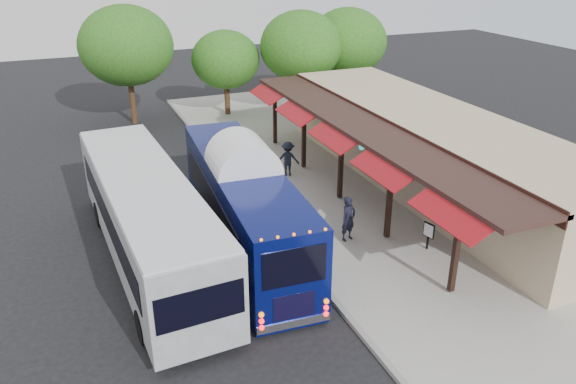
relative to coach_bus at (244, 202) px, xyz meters
name	(u,v)px	position (x,y,z in m)	size (l,w,h in m)	color
ground	(298,261)	(1.45, -1.68, -1.92)	(90.00, 90.00, 0.00)	black
sidewalk	(363,196)	(6.45, 2.32, -1.84)	(10.00, 40.00, 0.15)	#9E9B93
curb	(262,214)	(1.50, 2.32, -1.84)	(0.20, 40.00, 0.16)	gray
station_shelter	(428,150)	(9.83, 2.32, -0.07)	(8.15, 20.00, 3.60)	#C9B58B
coach_bus	(244,202)	(0.00, 0.00, 0.00)	(3.02, 11.27, 3.57)	#060E4E
city_bus	(147,216)	(-3.52, 0.30, -0.06)	(3.40, 12.63, 3.36)	gray
ped_a	(348,219)	(3.77, -1.19, -0.87)	(0.65, 0.43, 1.78)	black
ped_b	(302,223)	(2.05, -0.67, -0.96)	(0.79, 0.61, 1.62)	black
ped_c	(233,142)	(2.36, 9.08, -0.87)	(1.05, 0.44, 1.79)	black
ped_d	(288,159)	(4.13, 5.75, -0.90)	(1.12, 0.64, 1.73)	black
sign_board	(429,232)	(6.20, -2.98, -1.03)	(0.17, 0.48, 1.08)	black
tree_left	(225,60)	(4.51, 17.23, 1.83)	(4.40, 4.40, 5.63)	#382314
tree_mid	(301,46)	(9.15, 15.68, 2.63)	(5.32, 5.32, 6.81)	#382314
tree_right	(347,42)	(12.81, 16.21, 2.60)	(5.29, 5.29, 6.77)	#382314
tree_far	(126,46)	(-1.51, 17.99, 2.99)	(5.74, 5.74, 7.35)	#382314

